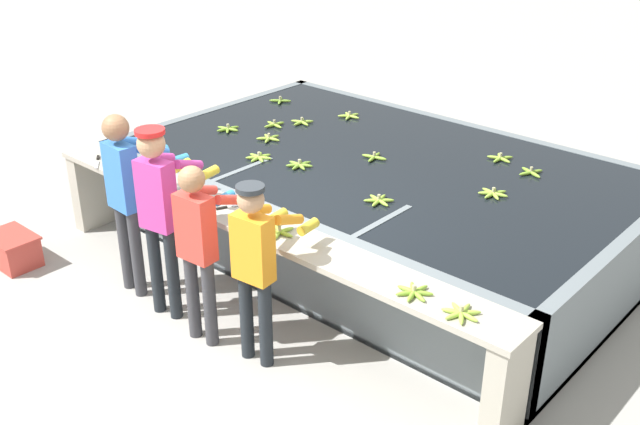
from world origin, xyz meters
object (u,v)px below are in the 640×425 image
at_px(worker_2, 200,239).
at_px(banana_bunch_floating_1, 299,165).
at_px(banana_bunch_floating_11, 349,116).
at_px(knife_0, 229,207).
at_px(banana_bunch_floating_10, 274,125).
at_px(crate, 13,249).
at_px(banana_bunch_floating_2, 280,101).
at_px(banana_bunch_floating_3, 269,138).
at_px(worker_3, 256,258).
at_px(banana_bunch_floating_12, 500,158).
at_px(banana_bunch_floating_4, 259,157).
at_px(banana_bunch_ledge_2, 280,232).
at_px(banana_bunch_floating_6, 493,193).
at_px(banana_bunch_floating_5, 531,172).
at_px(worker_0, 126,187).
at_px(worker_1, 160,204).
at_px(banana_bunch_ledge_0, 414,292).
at_px(banana_bunch_floating_9, 228,129).
at_px(banana_bunch_ledge_1, 461,313).
at_px(banana_bunch_floating_0, 302,122).
at_px(knife_1, 98,160).
at_px(banana_bunch_floating_7, 379,200).
at_px(banana_bunch_floating_8, 374,157).

distance_m(worker_2, banana_bunch_floating_1, 1.84).
height_order(banana_bunch_floating_11, knife_0, banana_bunch_floating_11).
distance_m(banana_bunch_floating_10, crate, 3.14).
distance_m(banana_bunch_floating_2, banana_bunch_floating_3, 1.39).
bearing_deg(worker_3, banana_bunch_floating_12, 83.88).
height_order(banana_bunch_floating_2, banana_bunch_floating_4, same).
relative_size(banana_bunch_floating_2, banana_bunch_ledge_2, 0.89).
bearing_deg(banana_bunch_floating_3, banana_bunch_floating_6, 7.36).
bearing_deg(worker_2, banana_bunch_floating_5, 67.39).
height_order(worker_0, worker_1, worker_1).
bearing_deg(worker_0, banana_bunch_ledge_0, 9.00).
xyz_separation_m(worker_2, banana_bunch_floating_9, (-1.90, 2.02, -0.03)).
height_order(worker_2, banana_bunch_floating_9, worker_2).
xyz_separation_m(banana_bunch_floating_5, banana_bunch_floating_12, (-0.42, 0.14, -0.00)).
xyz_separation_m(banana_bunch_floating_5, banana_bunch_ledge_2, (-0.95, -2.57, 0.00)).
xyz_separation_m(worker_0, banana_bunch_ledge_1, (3.23, 0.44, -0.14)).
bearing_deg(banana_bunch_floating_0, banana_bunch_ledge_0, -35.11).
distance_m(worker_1, banana_bunch_floating_10, 2.65).
height_order(banana_bunch_floating_2, knife_1, banana_bunch_floating_2).
height_order(banana_bunch_floating_7, knife_1, banana_bunch_floating_7).
height_order(banana_bunch_ledge_0, banana_bunch_ledge_1, same).
relative_size(banana_bunch_floating_0, knife_0, 0.84).
xyz_separation_m(banana_bunch_floating_10, banana_bunch_ledge_0, (3.34, -1.94, 0.00)).
distance_m(banana_bunch_floating_4, banana_bunch_floating_7, 1.58).
xyz_separation_m(worker_0, banana_bunch_floating_6, (2.38, 2.36, -0.14)).
relative_size(worker_3, banana_bunch_floating_7, 5.57).
bearing_deg(worker_2, banana_bunch_floating_6, 62.31).
bearing_deg(banana_bunch_ledge_0, banana_bunch_floating_5, 99.37).
bearing_deg(banana_bunch_floating_8, crate, -128.89).
height_order(worker_2, banana_bunch_ledge_0, worker_2).
bearing_deg(knife_1, banana_bunch_floating_6, 29.36).
height_order(banana_bunch_floating_9, banana_bunch_floating_11, same).
bearing_deg(banana_bunch_floating_3, banana_bunch_floating_2, 129.21).
relative_size(worker_1, banana_bunch_floating_3, 6.39).
height_order(worker_1, banana_bunch_ledge_0, worker_1).
xyz_separation_m(banana_bunch_floating_2, banana_bunch_ledge_1, (4.33, -2.66, 0.00)).
xyz_separation_m(worker_3, banana_bunch_floating_6, (0.73, 2.34, -0.02)).
bearing_deg(banana_bunch_floating_6, banana_bunch_ledge_1, -66.07).
relative_size(worker_3, banana_bunch_ledge_2, 5.66).
relative_size(banana_bunch_floating_2, banana_bunch_ledge_1, 0.88).
height_order(worker_2, banana_bunch_floating_5, worker_2).
xyz_separation_m(banana_bunch_floating_7, banana_bunch_ledge_0, (1.15, -1.09, 0.00)).
bearing_deg(banana_bunch_floating_12, worker_2, -105.19).
bearing_deg(banana_bunch_floating_5, banana_bunch_floating_9, -160.74).
height_order(worker_3, knife_1, worker_3).
xyz_separation_m(banana_bunch_floating_3, banana_bunch_ledge_2, (1.68, -1.54, 0.00)).
bearing_deg(banana_bunch_ledge_2, banana_bunch_floating_4, 141.55).
relative_size(worker_0, banana_bunch_floating_0, 6.31).
relative_size(worker_2, banana_bunch_floating_0, 5.77).
height_order(worker_3, banana_bunch_floating_1, worker_3).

